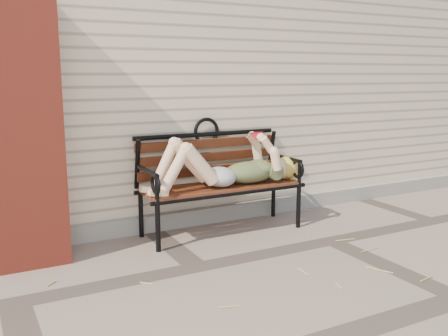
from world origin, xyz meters
TOP-DOWN VIEW (x-y plane):
  - ground at (0.00, 0.00)m, footprint 80.00×80.00m
  - house_wall at (0.00, 3.00)m, footprint 8.00×4.00m
  - foundation_strip at (0.00, 0.97)m, footprint 8.00×0.10m
  - brick_pillar at (-2.30, 0.75)m, footprint 0.50×0.50m
  - garden_bench at (-0.71, 0.75)m, footprint 1.55×0.62m
  - reading_woman at (-0.69, 0.63)m, footprint 1.46×0.33m
  - straw_scatter at (-1.47, -0.62)m, footprint 2.92×1.70m

SIDE VIEW (x-z plane):
  - ground at x=0.00m, z-range 0.00..0.00m
  - straw_scatter at x=-1.47m, z-range 0.00..0.01m
  - foundation_strip at x=0.00m, z-range 0.00..0.15m
  - garden_bench at x=-0.71m, z-range 0.06..1.07m
  - reading_woman at x=-0.69m, z-range 0.37..0.83m
  - brick_pillar at x=-2.30m, z-range 0.00..2.00m
  - house_wall at x=0.00m, z-range 0.00..3.00m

